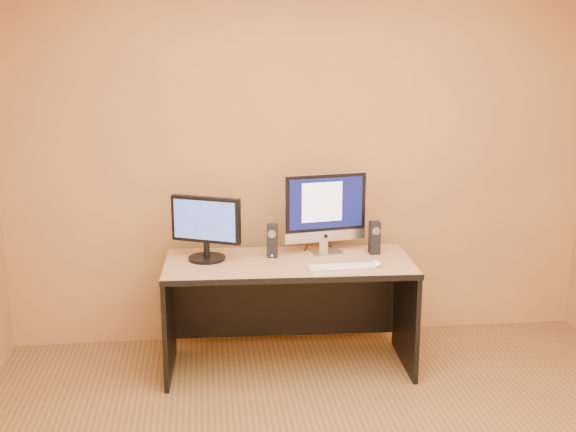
{
  "coord_description": "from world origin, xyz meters",
  "views": [
    {
      "loc": [
        -0.67,
        -2.79,
        2.04
      ],
      "look_at": [
        -0.18,
        1.36,
        1.02
      ],
      "focal_mm": 45.0,
      "sensor_mm": 36.0,
      "label": 1
    }
  ],
  "objects": [
    {
      "name": "imac",
      "position": [
        0.1,
        1.62,
        0.97
      ],
      "size": [
        0.57,
        0.29,
        0.53
      ],
      "primitive_type": null,
      "rotation": [
        0.0,
        0.0,
        0.17
      ],
      "color": "silver",
      "rests_on": "desk"
    },
    {
      "name": "second_monitor",
      "position": [
        -0.66,
        1.56,
        0.91
      ],
      "size": [
        0.51,
        0.4,
        0.4
      ],
      "primitive_type": null,
      "rotation": [
        0.0,
        0.0,
        -0.43
      ],
      "color": "black",
      "rests_on": "desk"
    },
    {
      "name": "cable_a",
      "position": [
        0.16,
        1.73,
        0.71
      ],
      "size": [
        0.09,
        0.2,
        0.01
      ],
      "primitive_type": "cylinder",
      "rotation": [
        1.57,
        0.0,
        0.41
      ],
      "color": "black",
      "rests_on": "desk"
    },
    {
      "name": "speaker_right",
      "position": [
        0.41,
        1.57,
        0.81
      ],
      "size": [
        0.07,
        0.07,
        0.21
      ],
      "primitive_type": null,
      "rotation": [
        0.0,
        0.0,
        0.03
      ],
      "color": "black",
      "rests_on": "desk"
    },
    {
      "name": "cable_b",
      "position": [
        -0.01,
        1.75,
        0.71
      ],
      "size": [
        0.06,
        0.17,
        0.01
      ],
      "primitive_type": "cylinder",
      "rotation": [
        1.57,
        0.0,
        -0.29
      ],
      "color": "black",
      "rests_on": "desk"
    },
    {
      "name": "walls",
      "position": [
        0.0,
        0.0,
        1.3
      ],
      "size": [
        4.0,
        4.0,
        2.6
      ],
      "primitive_type": null,
      "color": "#A97844",
      "rests_on": "ground"
    },
    {
      "name": "desk",
      "position": [
        -0.16,
        1.46,
        0.35
      ],
      "size": [
        1.56,
        0.73,
        0.71
      ],
      "primitive_type": null,
      "rotation": [
        0.0,
        0.0,
        -0.04
      ],
      "color": "tan",
      "rests_on": "ground"
    },
    {
      "name": "keyboard",
      "position": [
        0.14,
        1.29,
        0.72
      ],
      "size": [
        0.42,
        0.13,
        0.02
      ],
      "primitive_type": "cube",
      "rotation": [
        0.0,
        0.0,
        0.04
      ],
      "color": "silver",
      "rests_on": "desk"
    },
    {
      "name": "mouse",
      "position": [
        0.36,
        1.31,
        0.73
      ],
      "size": [
        0.07,
        0.11,
        0.03
      ],
      "primitive_type": "ellipsoid",
      "rotation": [
        0.0,
        0.0,
        -0.16
      ],
      "color": "white",
      "rests_on": "desk"
    },
    {
      "name": "speaker_left",
      "position": [
        -0.25,
        1.57,
        0.81
      ],
      "size": [
        0.08,
        0.08,
        0.21
      ],
      "primitive_type": null,
      "rotation": [
        0.0,
        0.0,
        -0.17
      ],
      "color": "black",
      "rests_on": "desk"
    }
  ]
}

